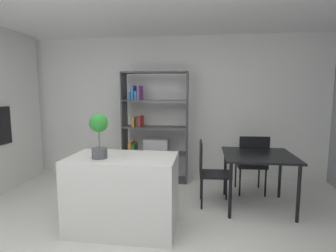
% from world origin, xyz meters
% --- Properties ---
extents(back_partition, '(6.24, 0.06, 2.68)m').
position_xyz_m(back_partition, '(0.00, 2.63, 1.34)').
color(back_partition, white).
rests_on(back_partition, ground_plane).
extents(kitchen_island, '(1.25, 0.72, 0.89)m').
position_xyz_m(kitchen_island, '(-0.15, 0.49, 0.44)').
color(kitchen_island, silver).
rests_on(kitchen_island, ground_plane).
extents(potted_plant_on_island, '(0.21, 0.21, 0.51)m').
position_xyz_m(potted_plant_on_island, '(-0.38, 0.38, 1.20)').
color(potted_plant_on_island, '#4C4C51').
rests_on(potted_plant_on_island, kitchen_island).
extents(open_bookshelf, '(1.20, 0.37, 2.00)m').
position_xyz_m(open_bookshelf, '(-0.14, 2.30, 0.95)').
color(open_bookshelf, '#4C4C51').
rests_on(open_bookshelf, ground_plane).
extents(dining_table, '(0.95, 0.93, 0.77)m').
position_xyz_m(dining_table, '(1.56, 1.32, 0.69)').
color(dining_table, black).
rests_on(dining_table, ground_plane).
extents(dining_chair_island_side, '(0.46, 0.43, 0.93)m').
position_xyz_m(dining_chair_island_side, '(0.86, 1.32, 0.55)').
color(dining_chair_island_side, black).
rests_on(dining_chair_island_side, ground_plane).
extents(dining_chair_far, '(0.48, 0.48, 0.96)m').
position_xyz_m(dining_chair_far, '(1.57, 1.80, 0.56)').
color(dining_chair_far, black).
rests_on(dining_chair_far, ground_plane).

